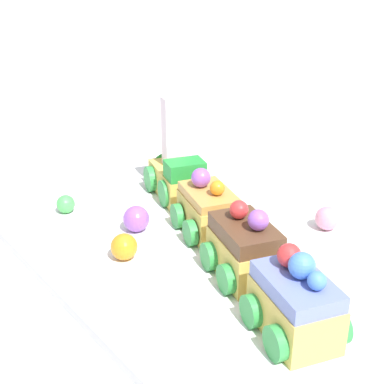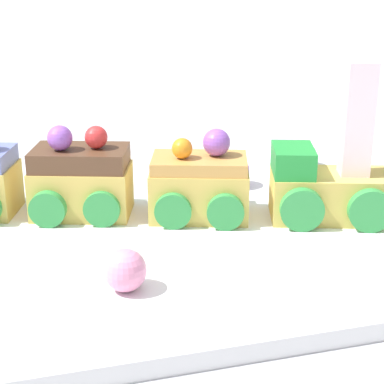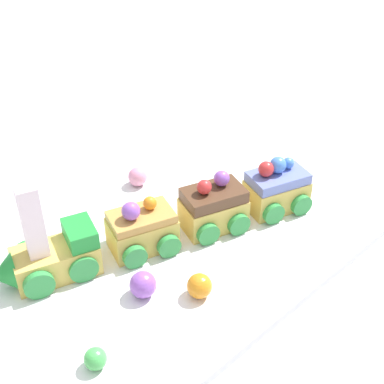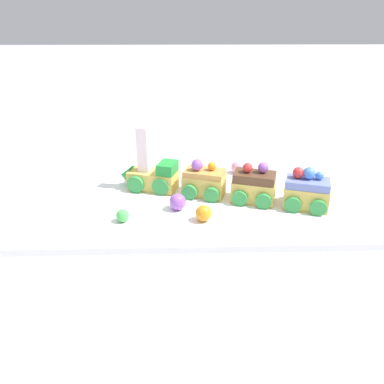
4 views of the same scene
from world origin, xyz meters
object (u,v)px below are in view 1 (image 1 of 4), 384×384
object	(u,v)px
cake_car_blueberry	(295,304)
gumball_pink	(327,218)
cake_car_chocolate	(245,250)
gumball_orange	(124,247)
gumball_purple	(136,219)
gumball_green	(66,204)
cake_train_locomotive	(175,172)
cake_car_caramel	(207,211)

from	to	relation	value
cake_car_blueberry	gumball_pink	distance (m)	0.19
cake_car_chocolate	gumball_pink	world-z (taller)	cake_car_chocolate
gumball_orange	gumball_purple	distance (m)	0.06
cake_car_chocolate	gumball_green	distance (m)	0.24
cake_train_locomotive	gumball_green	distance (m)	0.14
cake_car_blueberry	gumball_green	size ratio (longest dim) A/B	4.01
gumball_pink	cake_car_caramel	bearing A→B (deg)	54.12
gumball_pink	gumball_orange	world-z (taller)	same
cake_car_chocolate	gumball_purple	world-z (taller)	cake_car_chocolate
cake_car_blueberry	gumball_green	xyz separation A→B (m)	(0.31, 0.05, -0.02)
cake_train_locomotive	cake_car_caramel	size ratio (longest dim) A/B	1.42
gumball_pink	gumball_green	bearing A→B (deg)	43.88
gumball_green	gumball_purple	bearing A→B (deg)	-155.57
cake_car_chocolate	gumball_pink	distance (m)	0.14
gumball_purple	gumball_pink	bearing A→B (deg)	-127.14
cake_car_chocolate	gumball_orange	size ratio (longest dim) A/B	3.20
cake_train_locomotive	gumball_pink	size ratio (longest dim) A/B	4.62
cake_car_caramel	gumball_purple	world-z (taller)	cake_car_caramel
cake_car_caramel	gumball_pink	world-z (taller)	cake_car_caramel
cake_train_locomotive	gumball_green	world-z (taller)	cake_train_locomotive
cake_car_chocolate	cake_car_blueberry	distance (m)	0.09
cake_car_caramel	gumball_green	bearing A→B (deg)	53.71
cake_train_locomotive	gumball_purple	xyz separation A→B (m)	(-0.06, 0.09, -0.01)
cake_train_locomotive	cake_car_chocolate	distance (m)	0.20
cake_car_caramel	cake_car_blueberry	distance (m)	0.18
gumball_purple	cake_car_chocolate	bearing A→B (deg)	-166.84
cake_train_locomotive	gumball_pink	bearing A→B (deg)	-140.28
cake_train_locomotive	cake_car_caramel	xyz separation A→B (m)	(-0.10, 0.03, -0.00)
gumball_purple	cake_car_caramel	bearing A→B (deg)	-129.27
gumball_orange	cake_car_caramel	bearing A→B (deg)	-93.71
gumball_orange	gumball_purple	world-z (taller)	gumball_purple
cake_car_chocolate	gumball_pink	xyz separation A→B (m)	(0.01, -0.13, -0.01)
cake_car_caramel	gumball_green	world-z (taller)	cake_car_caramel
cake_train_locomotive	gumball_pink	distance (m)	0.20
gumball_green	cake_train_locomotive	bearing A→B (deg)	-104.19
cake_car_chocolate	gumball_pink	size ratio (longest dim) A/B	3.26
gumball_orange	gumball_green	size ratio (longest dim) A/B	1.25
cake_train_locomotive	gumball_purple	world-z (taller)	cake_train_locomotive
cake_car_blueberry	gumball_green	world-z (taller)	cake_car_blueberry
gumball_orange	gumball_pink	bearing A→B (deg)	-111.95
gumball_orange	gumball_green	xyz separation A→B (m)	(0.13, -0.00, -0.00)
cake_car_blueberry	gumball_green	bearing A→B (deg)	25.92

